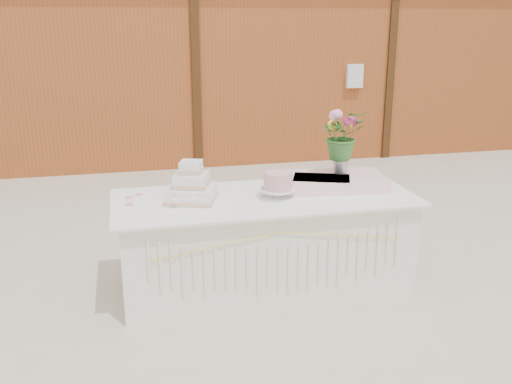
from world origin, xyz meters
TOP-DOWN VIEW (x-y plane):
  - ground at (0.00, 0.00)m, footprint 80.00×80.00m
  - barn at (-0.01, 5.99)m, footprint 12.60×4.60m
  - cake_table at (0.00, -0.00)m, footprint 2.40×1.00m
  - wedding_cake at (-0.58, 0.03)m, footprint 0.44×0.44m
  - pink_cake_stand at (0.09, -0.05)m, footprint 0.29×0.29m
  - satin_runner at (0.63, 0.12)m, footprint 0.89×0.59m
  - flower_vase at (0.71, 0.19)m, footprint 0.12×0.12m
  - bouquet at (0.71, 0.19)m, footprint 0.43×0.39m
  - loose_flowers at (-1.04, 0.12)m, footprint 0.20×0.34m

SIDE VIEW (x-z plane):
  - ground at x=0.00m, z-range 0.00..0.00m
  - cake_table at x=0.00m, z-range 0.00..0.77m
  - loose_flowers at x=-1.04m, z-range 0.77..0.79m
  - satin_runner at x=0.63m, z-range 0.77..0.88m
  - wedding_cake at x=-0.58m, z-range 0.72..1.04m
  - pink_cake_stand at x=0.09m, z-range 0.78..0.99m
  - flower_vase at x=0.71m, z-range 0.88..1.04m
  - bouquet at x=0.71m, z-range 1.04..1.46m
  - barn at x=-0.01m, z-range 0.03..3.33m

